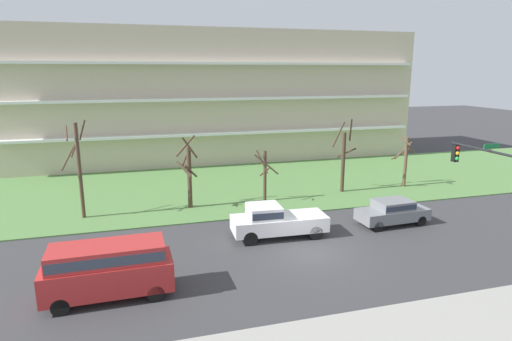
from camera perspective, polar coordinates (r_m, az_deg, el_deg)
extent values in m
plane|color=#38383A|center=(23.19, 7.05, -10.70)|extent=(160.00, 160.00, 0.00)
cube|color=#99968E|center=(16.99, 18.28, -20.59)|extent=(80.00, 4.00, 0.15)
cube|color=#547F42|center=(35.76, -1.67, -1.96)|extent=(80.00, 16.00, 0.08)
cube|color=beige|center=(47.34, -5.67, 9.83)|extent=(42.00, 10.05, 13.36)
cube|color=white|center=(42.32, -4.23, 4.93)|extent=(40.32, 0.90, 0.24)
cube|color=white|center=(41.98, -4.31, 9.45)|extent=(40.32, 0.90, 0.24)
cube|color=white|center=(41.90, -4.39, 14.01)|extent=(40.32, 0.90, 0.24)
cylinder|color=#4C3828|center=(29.27, -22.35, -0.15)|extent=(0.23, 0.23, 6.22)
cylinder|color=#4C3828|center=(29.54, -23.61, 1.69)|extent=(0.90, 1.35, 1.54)
cylinder|color=#4C3828|center=(29.20, -22.98, 2.68)|extent=(0.51, 0.57, 1.05)
cylinder|color=#4C3828|center=(29.01, -22.07, 4.99)|extent=(0.59, 0.82, 1.35)
cylinder|color=#4C3828|center=(28.85, -23.85, 4.54)|extent=(0.25, 1.15, 0.84)
cylinder|color=#4C3828|center=(29.73, -8.82, -1.01)|extent=(0.30, 0.30, 4.31)
cylinder|color=#4C3828|center=(29.90, -9.35, 3.25)|extent=(1.41, 0.39, 1.44)
cylinder|color=#4C3828|center=(29.23, -8.64, -0.10)|extent=(0.89, 0.28, 0.93)
cylinder|color=#4C3828|center=(29.25, -9.40, 0.01)|extent=(0.78, 0.79, 0.88)
cylinder|color=#4C3828|center=(29.65, -9.44, 1.46)|extent=(0.65, 0.67, 0.98)
cylinder|color=#4C3828|center=(29.11, -9.53, 0.25)|extent=(0.98, 0.93, 0.93)
cylinder|color=#4C3828|center=(28.82, -8.80, 3.00)|extent=(1.06, 0.20, 1.50)
cylinder|color=#4C3828|center=(30.92, 1.18, -0.81)|extent=(0.24, 0.24, 3.79)
cylinder|color=#4C3828|center=(30.27, 0.81, 1.16)|extent=(0.77, 0.76, 1.63)
cylinder|color=#4C3828|center=(31.19, 1.15, -0.18)|extent=(0.77, 0.29, 0.67)
cylinder|color=#4C3828|center=(29.88, 1.40, 0.81)|extent=(1.71, 0.39, 1.50)
cylinder|color=#423023|center=(33.91, 11.49, 1.01)|extent=(0.29, 0.29, 4.75)
cylinder|color=#423023|center=(34.46, 11.95, 2.35)|extent=(1.13, 1.19, 0.90)
cylinder|color=#423023|center=(33.52, 12.46, 5.28)|extent=(0.52, 0.99, 1.81)
cylinder|color=#423023|center=(33.94, 10.91, 4.72)|extent=(1.27, 0.57, 1.91)
cylinder|color=brown|center=(36.88, 19.23, 1.02)|extent=(0.26, 0.26, 4.14)
cylinder|color=brown|center=(37.33, 18.96, 2.53)|extent=(1.40, 0.45, 1.48)
cylinder|color=brown|center=(36.11, 19.11, 3.78)|extent=(0.64, 0.98, 0.74)
cylinder|color=brown|center=(37.43, 18.61, 2.08)|extent=(1.66, 0.15, 0.89)
cylinder|color=brown|center=(36.31, 19.84, 2.67)|extent=(1.03, 0.20, 0.74)
cube|color=slate|center=(28.01, 17.65, -5.54)|extent=(4.48, 2.00, 0.70)
cube|color=slate|center=(27.82, 17.74, -4.31)|extent=(2.27, 1.76, 0.55)
cube|color=#2D3847|center=(27.82, 17.74, -4.31)|extent=(2.23, 1.79, 0.30)
cylinder|color=black|center=(26.66, 15.89, -7.16)|extent=(0.65, 0.25, 0.64)
cylinder|color=black|center=(27.89, 14.07, -6.14)|extent=(0.65, 0.25, 0.64)
cylinder|color=black|center=(28.45, 21.06, -6.26)|extent=(0.65, 0.25, 0.64)
cylinder|color=black|center=(29.61, 19.13, -5.35)|extent=(0.65, 0.25, 0.64)
cube|color=#B22828|center=(19.41, -18.94, -13.08)|extent=(5.23, 2.08, 1.25)
cube|color=#B22828|center=(19.01, -19.16, -10.37)|extent=(4.63, 1.91, 0.75)
cube|color=#2D3847|center=(19.01, -19.16, -10.37)|extent=(4.54, 1.95, 0.41)
cylinder|color=black|center=(20.47, -13.50, -13.25)|extent=(0.72, 0.23, 0.72)
cylinder|color=black|center=(18.88, -13.15, -15.60)|extent=(0.72, 0.23, 0.72)
cylinder|color=black|center=(20.67, -23.92, -13.80)|extent=(0.72, 0.23, 0.72)
cylinder|color=black|center=(19.10, -24.55, -16.16)|extent=(0.72, 0.23, 0.72)
cube|color=white|center=(24.77, 3.10, -6.98)|extent=(5.48, 2.24, 0.85)
cube|color=white|center=(24.29, 1.08, -5.44)|extent=(1.88, 1.92, 0.70)
cube|color=#2D3847|center=(24.29, 1.08, -5.44)|extent=(1.85, 1.96, 0.38)
cylinder|color=black|center=(23.68, -0.74, -9.04)|extent=(0.81, 0.26, 0.80)
cylinder|color=black|center=(25.30, -1.63, -7.56)|extent=(0.81, 0.26, 0.80)
cylinder|color=black|center=(24.72, 7.93, -8.19)|extent=(0.81, 0.26, 0.80)
cylinder|color=black|center=(26.27, 6.53, -6.84)|extent=(0.81, 0.26, 0.80)
cylinder|color=black|center=(22.83, 29.26, 2.09)|extent=(0.12, 5.79, 0.12)
cube|color=black|center=(24.78, 24.95, 2.10)|extent=(0.28, 0.28, 0.90)
sphere|color=red|center=(24.62, 25.24, 2.72)|extent=(0.20, 0.20, 0.20)
sphere|color=#F2A519|center=(24.66, 25.18, 2.08)|extent=(0.20, 0.20, 0.20)
sphere|color=green|center=(24.71, 25.11, 1.44)|extent=(0.20, 0.20, 0.20)
cube|color=#197238|center=(23.00, 28.83, 2.84)|extent=(0.90, 0.04, 0.24)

